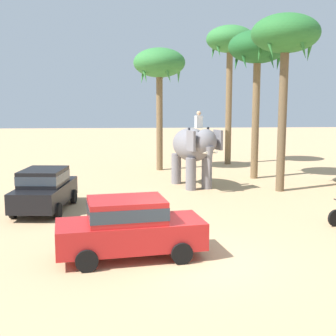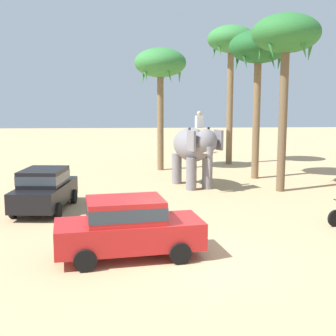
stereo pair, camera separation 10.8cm
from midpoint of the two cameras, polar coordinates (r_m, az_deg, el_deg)
The scene contains 8 objects.
ground_plane at distance 12.97m, azimuth 2.34°, elevation -11.35°, with size 120.00×120.00×0.00m, color tan.
car_sedan_foreground at distance 12.85m, azimuth -4.86°, elevation -7.22°, with size 4.32×2.37×1.70m.
car_parked_far_side at distance 18.80m, azimuth -15.12°, elevation -2.42°, with size 2.16×4.24×1.70m.
elephant_with_mahout at distance 22.98m, azimuth 3.40°, elevation 2.50°, with size 2.58×4.02×3.88m.
palm_tree_behind_elephant at distance 22.61m, azimuth 14.76°, elevation 15.46°, with size 3.20×3.20×8.39m.
palm_tree_near_hut at distance 28.58m, azimuth -0.87°, elevation 12.72°, with size 3.20×3.20×7.59m.
palm_tree_left_of_road at distance 26.00m, azimuth 11.43°, elevation 14.24°, with size 3.20×3.20×8.20m.
palm_tree_far_back at distance 31.66m, azimuth 8.05°, elevation 15.21°, with size 3.20×3.20×9.34m.
Camera 2 is at (-1.19, -12.13, 4.42)m, focal length 48.40 mm.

